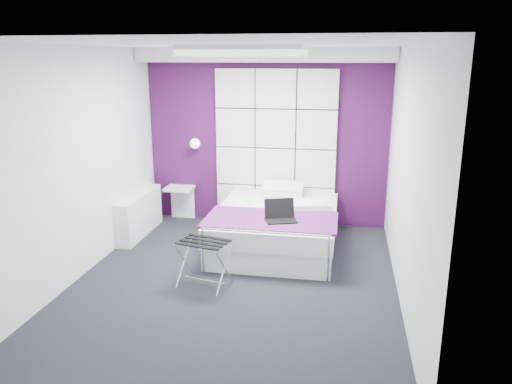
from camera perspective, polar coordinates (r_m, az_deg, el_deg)
floor at (r=5.77m, az=-2.41°, el=-10.20°), size 4.40×4.40×0.00m
ceiling at (r=5.22m, az=-2.73°, el=16.56°), size 4.40×4.40×0.00m
wall_back at (r=7.47m, az=1.17°, el=6.16°), size 3.60×0.00×3.60m
wall_left at (r=6.00m, az=-19.61°, el=3.02°), size 0.00×4.40×4.40m
wall_right at (r=5.26m, az=16.96°, el=1.62°), size 0.00×4.40×4.40m
accent_wall at (r=7.46m, az=1.15°, el=6.14°), size 3.58×0.02×2.58m
soffit at (r=7.13m, az=0.89°, el=15.41°), size 3.58×0.50×0.20m
headboard at (r=7.41m, az=2.24°, el=5.06°), size 1.80×0.08×2.30m
skylight at (r=5.80m, az=-1.36°, el=15.94°), size 1.36×0.86×0.12m
wall_lamp at (r=7.58m, az=-6.90°, el=5.57°), size 0.15×0.15×0.15m
radiator at (r=7.32m, az=-13.21°, el=-2.49°), size 0.22×1.20×0.60m
bed at (r=6.67m, az=2.31°, el=-3.92°), size 1.62×1.95×0.69m
nightstand at (r=7.78m, az=-8.76°, el=0.42°), size 0.42×0.33×0.05m
luggage_rack at (r=5.62m, az=-5.94°, el=-8.10°), size 0.53×0.39×0.52m
laptop at (r=6.08m, az=2.92°, el=-2.67°), size 0.37×0.26×0.26m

